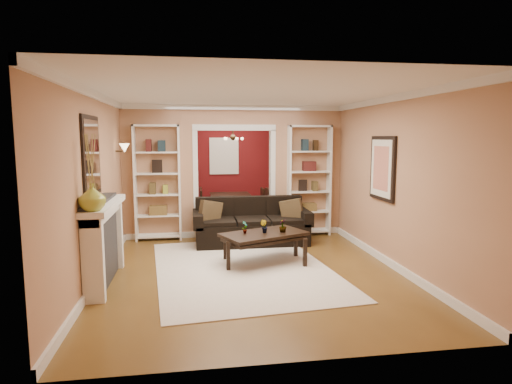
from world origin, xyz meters
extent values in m
plane|color=brown|center=(0.00, 0.00, 0.00)|extent=(8.00, 8.00, 0.00)
plane|color=white|center=(0.00, 0.00, 2.70)|extent=(8.00, 8.00, 0.00)
plane|color=tan|center=(0.00, 4.00, 1.35)|extent=(8.00, 0.00, 8.00)
plane|color=tan|center=(0.00, -4.00, 1.35)|extent=(8.00, 0.00, 8.00)
plane|color=tan|center=(-2.25, 0.00, 1.35)|extent=(0.00, 8.00, 8.00)
plane|color=tan|center=(2.25, 0.00, 1.35)|extent=(0.00, 8.00, 8.00)
cube|color=tan|center=(0.00, 1.20, 1.35)|extent=(4.50, 0.15, 2.70)
cube|color=maroon|center=(0.00, 3.97, 1.32)|extent=(4.44, 0.04, 2.64)
cube|color=#8CA5CC|center=(0.00, 3.93, 1.55)|extent=(0.78, 0.03, 0.98)
cube|color=silver|center=(-0.12, -1.11, 0.01)|extent=(2.99, 3.94, 0.01)
cube|color=black|center=(0.25, 0.45, 0.44)|extent=(2.24, 0.97, 0.88)
cube|color=brown|center=(-0.54, 0.43, 0.65)|extent=(0.44, 0.33, 0.44)
cube|color=brown|center=(1.05, 0.43, 0.64)|extent=(0.43, 0.31, 0.42)
cube|color=black|center=(0.27, -0.88, 0.25)|extent=(1.52, 1.20, 0.51)
imported|color=#336626|center=(-0.05, -0.88, 0.61)|extent=(0.12, 0.13, 0.21)
imported|color=#336626|center=(0.27, -0.88, 0.61)|extent=(0.15, 0.14, 0.21)
imported|color=#336626|center=(0.58, -0.88, 0.62)|extent=(0.17, 0.17, 0.21)
cube|color=white|center=(-1.55, 1.03, 1.15)|extent=(0.90, 0.30, 2.30)
cube|color=white|center=(1.55, 1.03, 1.15)|extent=(0.90, 0.30, 2.30)
cube|color=white|center=(-2.09, -1.50, 0.58)|extent=(0.32, 1.70, 1.16)
imported|color=#9BA836|center=(-2.09, -2.20, 1.33)|extent=(0.42, 0.42, 0.34)
cube|color=silver|center=(-2.23, -1.50, 1.80)|extent=(0.03, 0.95, 1.10)
cube|color=#FFE0A5|center=(-2.15, 0.55, 1.83)|extent=(0.18, 0.18, 0.22)
cube|color=black|center=(2.21, -1.00, 1.55)|extent=(0.04, 0.85, 1.05)
imported|color=black|center=(0.11, 2.61, 0.32)|extent=(1.79, 1.00, 0.63)
cube|color=black|center=(-0.44, 2.31, 0.43)|extent=(0.53, 0.53, 0.86)
cube|color=black|center=(0.66, 2.31, 0.44)|extent=(0.57, 0.57, 0.88)
cube|color=black|center=(-0.44, 2.91, 0.42)|extent=(0.52, 0.52, 0.85)
cube|color=black|center=(0.66, 2.91, 0.40)|extent=(0.46, 0.46, 0.81)
cube|color=#3A2C1A|center=(0.00, 2.70, 2.02)|extent=(0.50, 0.50, 0.30)
camera|label=1|loc=(-0.89, -7.60, 2.06)|focal=30.00mm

